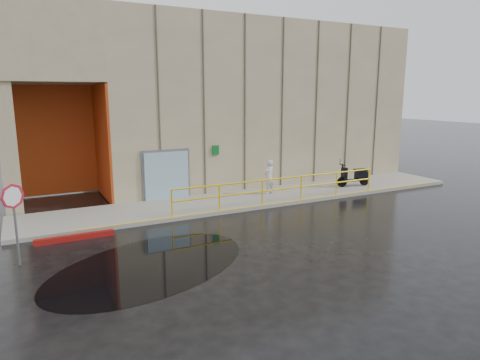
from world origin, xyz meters
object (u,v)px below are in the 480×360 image
object	(u,v)px
person	(269,177)
red_curb	(75,237)
stop_sign	(14,205)
scooter	(354,171)

from	to	relation	value
person	red_curb	bearing A→B (deg)	-3.82
stop_sign	person	bearing A→B (deg)	4.64
scooter	stop_sign	size ratio (longest dim) A/B	0.78
person	scooter	bearing A→B (deg)	155.75
scooter	stop_sign	xyz separation A→B (m)	(-14.55, -3.14, 0.75)
scooter	person	bearing A→B (deg)	-176.36
scooter	red_curb	world-z (taller)	scooter
scooter	red_curb	xyz separation A→B (m)	(-12.97, -1.68, -0.83)
stop_sign	scooter	bearing A→B (deg)	-3.03
stop_sign	red_curb	distance (m)	2.67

